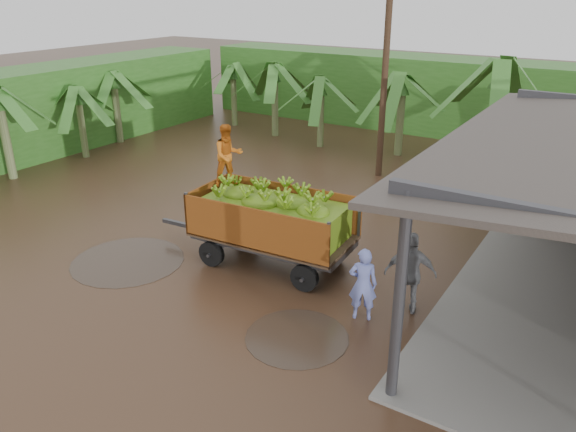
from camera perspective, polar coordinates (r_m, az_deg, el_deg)
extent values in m
plane|color=black|center=(15.72, -2.34, -3.59)|extent=(100.00, 100.00, 0.00)
cube|color=#2D661E|center=(29.80, 12.32, 12.18)|extent=(22.00, 3.00, 3.60)
cube|color=#2D661E|center=(27.49, -22.46, 10.16)|extent=(3.00, 18.00, 3.60)
cube|color=#47474C|center=(16.34, -10.32, -0.95)|extent=(1.65, 0.22, 0.11)
imported|color=#CD6718|center=(14.89, -6.10, 6.14)|extent=(0.95, 1.01, 1.65)
imported|color=#6E7AC9|center=(12.44, 7.62, -6.87)|extent=(0.73, 0.62, 1.71)
imported|color=slate|center=(12.78, 12.32, -5.73)|extent=(1.24, 0.86, 1.96)
cylinder|color=#47301E|center=(21.31, 9.84, 14.46)|extent=(0.24, 0.24, 8.06)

